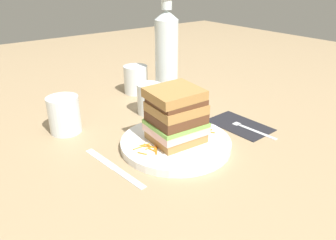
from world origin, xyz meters
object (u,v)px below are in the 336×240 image
(fork, at_px, (247,127))
(knife, at_px, (115,168))
(sandwich, at_px, (176,116))
(juice_glass, at_px, (149,100))
(main_plate, at_px, (176,143))
(water_bottle, at_px, (167,54))
(napkin_dark, at_px, (240,125))
(empty_tumbler_1, at_px, (64,115))
(empty_tumbler_0, at_px, (136,79))

(fork, xyz_separation_m, knife, (-0.37, 0.04, -0.00))
(sandwich, relative_size, juice_glass, 1.45)
(main_plate, bearing_deg, water_bottle, 56.40)
(napkin_dark, height_order, empty_tumbler_1, empty_tumbler_1)
(knife, xyz_separation_m, empty_tumbler_1, (-0.01, 0.23, 0.05))
(knife, bearing_deg, fork, -6.55)
(knife, xyz_separation_m, juice_glass, (0.22, 0.20, 0.04))
(napkin_dark, distance_m, fork, 0.02)
(fork, bearing_deg, empty_tumbler_1, 144.72)
(fork, xyz_separation_m, empty_tumbler_1, (-0.38, 0.27, 0.04))
(knife, xyz_separation_m, empty_tumbler_0, (0.29, 0.37, 0.04))
(empty_tumbler_0, height_order, empty_tumbler_1, empty_tumbler_1)
(sandwich, height_order, empty_tumbler_0, sandwich)
(sandwich, distance_m, juice_glass, 0.21)
(knife, relative_size, water_bottle, 0.63)
(napkin_dark, xyz_separation_m, empty_tumbler_0, (-0.08, 0.39, 0.04))
(water_bottle, distance_m, empty_tumbler_1, 0.37)
(knife, height_order, empty_tumbler_1, empty_tumbler_1)
(main_plate, xyz_separation_m, water_bottle, (0.18, 0.27, 0.13))
(water_bottle, bearing_deg, fork, -85.03)
(knife, distance_m, empty_tumbler_0, 0.47)
(sandwich, xyz_separation_m, empty_tumbler_0, (0.13, 0.37, -0.03))
(main_plate, distance_m, fork, 0.21)
(juice_glass, height_order, empty_tumbler_0, empty_tumbler_0)
(empty_tumbler_0, xyz_separation_m, empty_tumbler_1, (-0.30, -0.14, 0.00))
(water_bottle, relative_size, empty_tumbler_1, 3.35)
(napkin_dark, distance_m, water_bottle, 0.32)
(main_plate, relative_size, napkin_dark, 1.58)
(water_bottle, bearing_deg, main_plate, -123.60)
(empty_tumbler_1, bearing_deg, sandwich, -53.25)
(sandwich, relative_size, empty_tumbler_1, 1.35)
(water_bottle, bearing_deg, empty_tumbler_1, -173.44)
(main_plate, xyz_separation_m, napkin_dark, (0.21, -0.02, -0.01))
(fork, bearing_deg, water_bottle, 94.97)
(juice_glass, relative_size, empty_tumbler_0, 0.96)
(water_bottle, bearing_deg, knife, -141.67)
(juice_glass, distance_m, water_bottle, 0.17)
(main_plate, height_order, empty_tumbler_0, empty_tumbler_0)
(knife, relative_size, empty_tumbler_1, 2.13)
(fork, bearing_deg, main_plate, 169.64)
(main_plate, height_order, sandwich, sandwich)
(napkin_dark, xyz_separation_m, juice_glass, (-0.14, 0.22, 0.04))
(empty_tumbler_0, bearing_deg, main_plate, -108.74)
(water_bottle, distance_m, empty_tumbler_0, 0.15)
(napkin_dark, relative_size, juice_glass, 1.86)
(sandwich, bearing_deg, fork, -10.44)
(main_plate, xyz_separation_m, empty_tumbler_0, (0.13, 0.37, 0.04))
(napkin_dark, relative_size, empty_tumbler_0, 1.78)
(empty_tumbler_1, bearing_deg, empty_tumbler_0, 24.67)
(main_plate, distance_m, water_bottle, 0.35)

